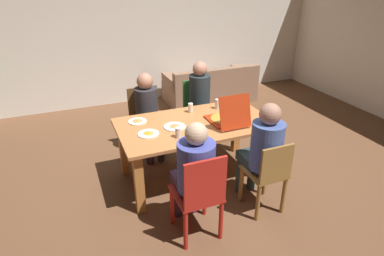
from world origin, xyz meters
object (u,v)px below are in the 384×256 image
(person_0, at_px, (263,147))
(chair_3, at_px, (146,118))
(chair_0, at_px, (268,175))
(drinking_glass_3, at_px, (217,104))
(plate_1, at_px, (137,121))
(person_1, at_px, (194,168))
(dining_table, at_px, (195,132))
(person_2, at_px, (201,97))
(chair_1, at_px, (200,195))
(drinking_glass_2, at_px, (270,119))
(chair_2, at_px, (197,109))
(drinking_glass_0, at_px, (191,108))
(drinking_glass_1, at_px, (178,133))
(plate_0, at_px, (175,126))
(plate_2, at_px, (148,133))
(pizza_box_0, at_px, (226,118))
(person_3, at_px, (148,109))
(couch, at_px, (210,88))

(person_0, bearing_deg, chair_3, 115.40)
(chair_0, distance_m, drinking_glass_3, 1.27)
(plate_1, bearing_deg, person_1, -76.98)
(dining_table, xyz_separation_m, person_2, (0.45, 0.86, 0.09))
(chair_3, xyz_separation_m, drinking_glass_3, (0.82, -0.66, 0.33))
(chair_1, height_order, drinking_glass_2, chair_1)
(dining_table, xyz_separation_m, chair_1, (-0.37, -1.00, -0.13))
(chair_2, distance_m, drinking_glass_0, 0.84)
(chair_2, distance_m, drinking_glass_2, 1.45)
(drinking_glass_1, bearing_deg, plate_1, 119.22)
(chair_2, bearing_deg, drinking_glass_3, -90.58)
(chair_3, relative_size, drinking_glass_1, 8.02)
(plate_0, bearing_deg, plate_2, -169.45)
(plate_1, bearing_deg, drinking_glass_3, 0.69)
(chair_0, relative_size, drinking_glass_3, 6.66)
(plate_2, bearing_deg, drinking_glass_0, 31.20)
(chair_0, xyz_separation_m, chair_2, (0.00, 1.90, 0.02))
(chair_1, relative_size, pizza_box_0, 1.92)
(person_1, distance_m, plate_1, 1.18)
(person_2, bearing_deg, plate_0, -129.42)
(dining_table, bearing_deg, pizza_box_0, -19.65)
(person_0, xyz_separation_m, plate_1, (-1.09, 1.07, 0.04))
(chair_2, relative_size, person_3, 0.78)
(plate_2, bearing_deg, plate_0, 10.55)
(dining_table, relative_size, drinking_glass_3, 14.16)
(chair_0, relative_size, person_1, 0.71)
(couch, bearing_deg, chair_1, -116.78)
(pizza_box_0, bearing_deg, chair_3, 123.75)
(person_0, relative_size, person_1, 1.03)
(person_0, xyz_separation_m, plate_0, (-0.72, 0.76, 0.04))
(drinking_glass_2, bearing_deg, drinking_glass_0, 136.25)
(person_2, bearing_deg, person_1, -115.66)
(person_3, relative_size, drinking_glass_0, 9.82)
(chair_3, bearing_deg, drinking_glass_1, -87.58)
(chair_0, relative_size, plate_2, 3.62)
(chair_0, relative_size, plate_1, 3.92)
(person_1, height_order, person_3, person_1)
(plate_2, height_order, couch, plate_2)
(plate_0, bearing_deg, dining_table, 4.51)
(drinking_glass_2, distance_m, drinking_glass_3, 0.76)
(chair_1, xyz_separation_m, plate_1, (-0.27, 1.29, 0.26))
(person_1, xyz_separation_m, drinking_glass_2, (1.17, 0.49, 0.12))
(dining_table, height_order, person_3, person_3)
(pizza_box_0, height_order, drinking_glass_1, pizza_box_0)
(person_3, height_order, plate_1, person_3)
(chair_1, distance_m, person_1, 0.25)
(chair_0, relative_size, person_2, 0.69)
(chair_0, height_order, pizza_box_0, pizza_box_0)
(person_0, height_order, person_1, person_0)
(dining_table, relative_size, person_0, 1.48)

